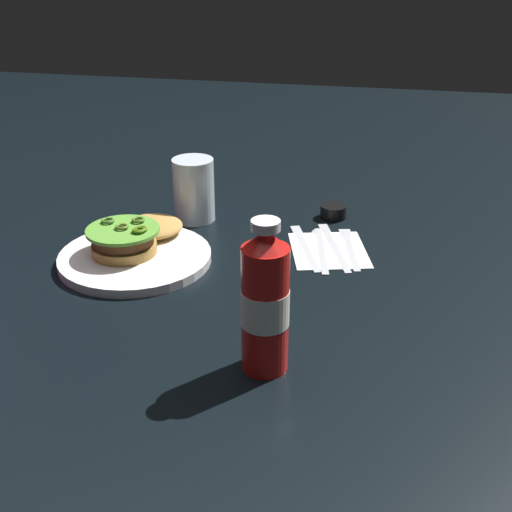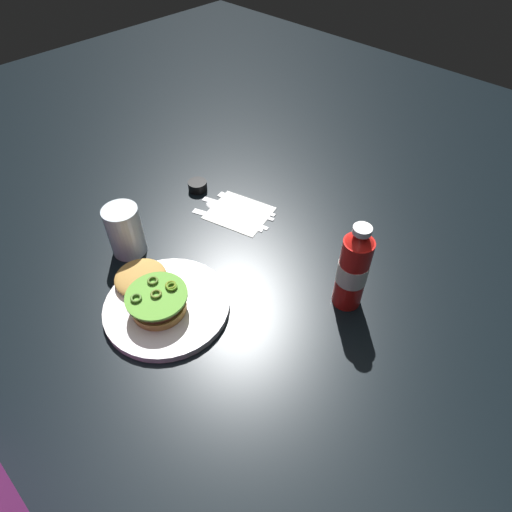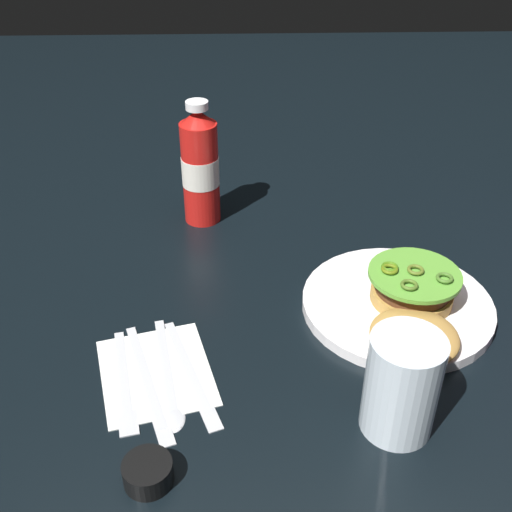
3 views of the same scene
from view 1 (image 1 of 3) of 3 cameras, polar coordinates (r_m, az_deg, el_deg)
ground_plane at (r=1.18m, az=-7.43°, el=-0.35°), size 3.00×3.00×0.00m
dinner_plate at (r=1.18m, az=-10.24°, el=-0.14°), size 0.26×0.26×0.02m
burger_sandwich at (r=1.20m, az=-10.28°, el=1.77°), size 0.21×0.14×0.05m
ketchup_bottle at (r=0.85m, az=0.78°, el=-4.00°), size 0.06×0.06×0.21m
water_glass at (r=1.32m, az=-5.32°, el=5.63°), size 0.08×0.08×0.12m
condiment_cup at (r=1.35m, az=6.59°, el=3.79°), size 0.05×0.05×0.03m
napkin at (r=1.21m, az=6.21°, el=0.53°), size 0.18×0.17×0.00m
fork_utensil at (r=1.24m, az=7.93°, el=1.08°), size 0.18×0.05×0.00m
steak_knife at (r=1.24m, az=6.55°, el=1.21°), size 0.20×0.08×0.00m
spoon_utensil at (r=1.24m, az=5.50°, el=1.25°), size 0.19×0.05×0.00m
butter_knife at (r=1.23m, az=4.10°, el=1.13°), size 0.19×0.08×0.00m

